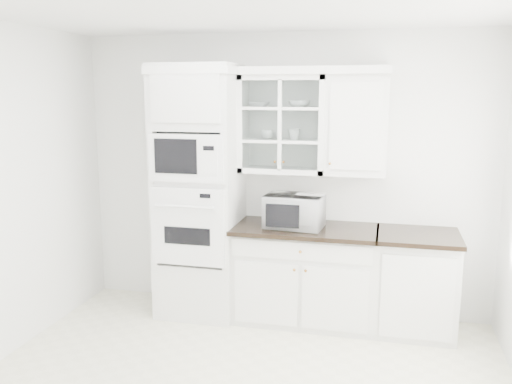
# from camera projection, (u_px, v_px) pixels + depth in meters

# --- Properties ---
(room_shell) EXTENTS (4.00, 3.50, 2.70)m
(room_shell) POSITION_uv_depth(u_px,v_px,m) (249.00, 143.00, 3.95)
(room_shell) COLOR white
(room_shell) RESTS_ON ground
(oven_column) EXTENTS (0.76, 0.68, 2.40)m
(oven_column) POSITION_uv_depth(u_px,v_px,m) (199.00, 192.00, 5.17)
(oven_column) COLOR silver
(oven_column) RESTS_ON ground
(base_cabinet_run) EXTENTS (1.32, 0.67, 0.92)m
(base_cabinet_run) POSITION_uv_depth(u_px,v_px,m) (305.00, 273.00, 5.10)
(base_cabinet_run) COLOR silver
(base_cabinet_run) RESTS_ON ground
(extra_base_cabinet) EXTENTS (0.72, 0.67, 0.92)m
(extra_base_cabinet) POSITION_uv_depth(u_px,v_px,m) (415.00, 282.00, 4.86)
(extra_base_cabinet) COLOR silver
(extra_base_cabinet) RESTS_ON ground
(upper_cabinet_glass) EXTENTS (0.80, 0.33, 0.90)m
(upper_cabinet_glass) POSITION_uv_depth(u_px,v_px,m) (283.00, 124.00, 5.03)
(upper_cabinet_glass) COLOR silver
(upper_cabinet_glass) RESTS_ON room_shell
(upper_cabinet_solid) EXTENTS (0.55, 0.33, 0.90)m
(upper_cabinet_solid) POSITION_uv_depth(u_px,v_px,m) (357.00, 125.00, 4.87)
(upper_cabinet_solid) COLOR silver
(upper_cabinet_solid) RESTS_ON room_shell
(crown_molding) EXTENTS (2.14, 0.38, 0.07)m
(crown_molding) POSITION_uv_depth(u_px,v_px,m) (272.00, 71.00, 4.94)
(crown_molding) COLOR white
(crown_molding) RESTS_ON room_shell
(countertop_microwave) EXTENTS (0.55, 0.47, 0.30)m
(countertop_microwave) POSITION_uv_depth(u_px,v_px,m) (295.00, 211.00, 4.98)
(countertop_microwave) COLOR white
(countertop_microwave) RESTS_ON base_cabinet_run
(bowl_a) EXTENTS (0.22, 0.22, 0.05)m
(bowl_a) POSITION_uv_depth(u_px,v_px,m) (259.00, 104.00, 5.04)
(bowl_a) COLOR white
(bowl_a) RESTS_ON upper_cabinet_glass
(bowl_b) EXTENTS (0.22, 0.22, 0.06)m
(bowl_b) POSITION_uv_depth(u_px,v_px,m) (299.00, 104.00, 4.97)
(bowl_b) COLOR white
(bowl_b) RESTS_ON upper_cabinet_glass
(cup_a) EXTENTS (0.12, 0.12, 0.09)m
(cup_a) POSITION_uv_depth(u_px,v_px,m) (267.00, 134.00, 5.09)
(cup_a) COLOR white
(cup_a) RESTS_ON upper_cabinet_glass
(cup_b) EXTENTS (0.13, 0.13, 0.11)m
(cup_b) POSITION_uv_depth(u_px,v_px,m) (294.00, 134.00, 5.00)
(cup_b) COLOR white
(cup_b) RESTS_ON upper_cabinet_glass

